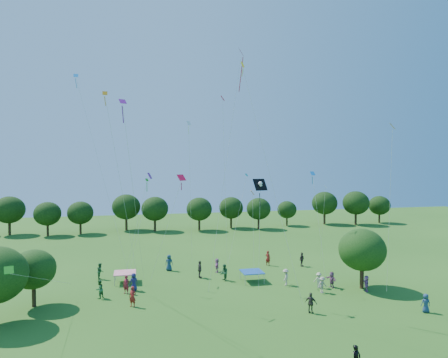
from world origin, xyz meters
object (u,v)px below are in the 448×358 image
near_tree_north (33,269)px  pirate_kite (260,186)px  near_tree_east (362,250)px  tent_blue (252,272)px  red_high_kite (236,94)px  tent_red_stripe (125,273)px

near_tree_north → pirate_kite: bearing=-9.2°
near_tree_east → tent_blue: near_tree_east is taller
near_tree_north → red_high_kite: bearing=-7.9°
tent_red_stripe → near_tree_east: bearing=-17.0°
pirate_kite → near_tree_east: bearing=7.9°
tent_blue → red_high_kite: (-3.07, -5.29, 17.29)m
tent_red_stripe → near_tree_north: bearing=-144.2°
near_tree_north → pirate_kite: 20.78m
tent_blue → pirate_kite: bearing=-99.9°
near_tree_east → red_high_kite: (-12.99, -0.81, 14.51)m
red_high_kite → pirate_kite: bearing=-19.7°
near_tree_north → tent_red_stripe: bearing=35.8°
near_tree_east → pirate_kite: pirate_kite is taller
tent_red_stripe → tent_blue: same height
near_tree_east → tent_red_stripe: bearing=163.0°
near_tree_north → tent_blue: 20.65m
near_tree_east → red_high_kite: size_ratio=0.28×
near_tree_east → pirate_kite: bearing=-172.1°
near_tree_east → tent_blue: (-9.92, 4.48, -2.78)m
pirate_kite → tent_red_stripe: bearing=144.3°
tent_blue → red_high_kite: size_ratio=0.10×
tent_red_stripe → tent_blue: (12.87, -2.49, 0.00)m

